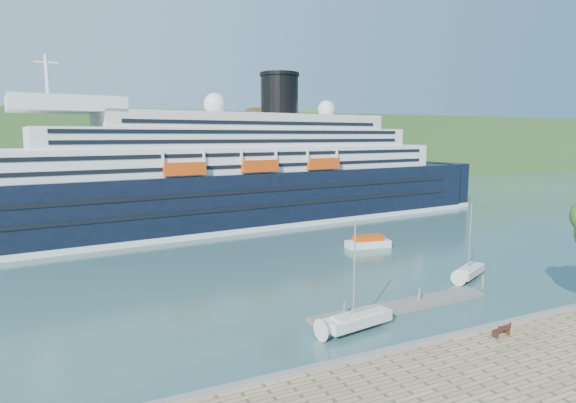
# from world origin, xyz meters

# --- Properties ---
(ground) EXTENTS (400.00, 400.00, 0.00)m
(ground) POSITION_xyz_m (0.00, 0.00, 0.00)
(ground) COLOR #2A4B49
(ground) RESTS_ON ground
(far_hillside) EXTENTS (400.00, 50.00, 24.00)m
(far_hillside) POSITION_xyz_m (0.00, 145.00, 12.00)
(far_hillside) COLOR #324F1F
(far_hillside) RESTS_ON ground
(quay_coping) EXTENTS (220.00, 0.50, 0.30)m
(quay_coping) POSITION_xyz_m (0.00, -0.20, 1.15)
(quay_coping) COLOR slate
(quay_coping) RESTS_ON promenade
(cruise_ship) EXTENTS (126.33, 31.57, 28.09)m
(cruise_ship) POSITION_xyz_m (-5.18, 56.57, 14.05)
(cruise_ship) COLOR black
(cruise_ship) RESTS_ON ground
(park_bench) EXTENTS (1.77, 0.88, 1.09)m
(park_bench) POSITION_xyz_m (-0.53, -1.65, 1.55)
(park_bench) COLOR #472314
(park_bench) RESTS_ON promenade
(floating_pontoon) EXTENTS (19.56, 2.89, 0.43)m
(floating_pontoon) POSITION_xyz_m (-1.84, 8.59, 0.22)
(floating_pontoon) COLOR gray
(floating_pontoon) RESTS_ON ground
(sailboat_white_near) EXTENTS (7.29, 3.05, 9.13)m
(sailboat_white_near) POSITION_xyz_m (-8.54, 6.02, 4.56)
(sailboat_white_near) COLOR silver
(sailboat_white_near) RESTS_ON ground
(sailboat_white_far) EXTENTS (6.64, 4.47, 8.40)m
(sailboat_white_far) POSITION_xyz_m (11.39, 13.01, 4.20)
(sailboat_white_far) COLOR silver
(sailboat_white_far) RESTS_ON ground
(tender_launch) EXTENTS (6.87, 3.26, 1.82)m
(tender_launch) POSITION_xyz_m (9.77, 30.83, 0.91)
(tender_launch) COLOR #C73F0B
(tender_launch) RESTS_ON ground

